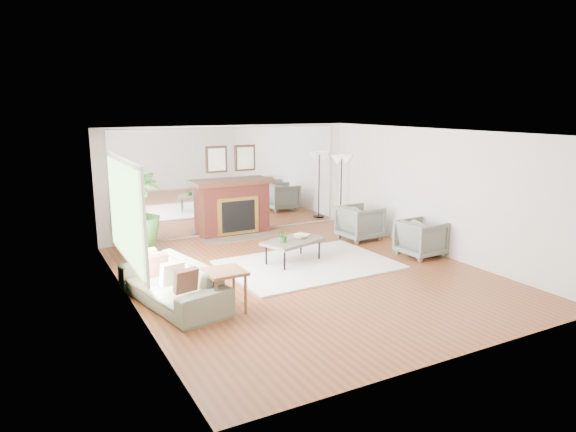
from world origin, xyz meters
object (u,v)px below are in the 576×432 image
sofa (172,283)px  armchair_front (421,238)px  fireplace (235,207)px  floor_lamp (342,165)px  side_table (225,277)px  armchair_back (360,222)px  coffee_table (293,242)px  potted_ficus (138,213)px

sofa → armchair_front: armchair_front is taller
fireplace → floor_lamp: size_ratio=1.17×
sofa → floor_lamp: bearing=109.3°
fireplace → side_table: bearing=-114.2°
armchair_back → side_table: armchair_back is taller
coffee_table → potted_ficus: size_ratio=0.73×
potted_ficus → side_table: bearing=-79.8°
potted_ficus → floor_lamp: bearing=8.4°
fireplace → sofa: (-2.45, -3.47, -0.35)m
sofa → floor_lamp: floor_lamp is taller
fireplace → armchair_back: fireplace is taller
coffee_table → armchair_front: bearing=-17.2°
armchair_front → side_table: armchair_front is taller
armchair_front → armchair_back: bearing=6.8°
armchair_back → side_table: 4.85m
sofa → armchair_back: bearing=98.4°
armchair_front → coffee_table: bearing=69.5°
fireplace → armchair_back: (2.31, -1.69, -0.28)m
armchair_back → coffee_table: bearing=108.8°
armchair_back → floor_lamp: floor_lamp is taller
fireplace → armchair_front: fireplace is taller
sofa → potted_ficus: potted_ficus is taller
fireplace → coffee_table: (0.12, -2.57, -0.24)m
coffee_table → armchair_front: 2.59m
side_table → potted_ficus: bearing=100.2°
fireplace → coffee_table: fireplace is taller
coffee_table → armchair_back: size_ratio=1.54×
floor_lamp → fireplace: bearing=173.0°
potted_ficus → floor_lamp: 5.20m
potted_ficus → fireplace: bearing=24.3°
coffee_table → potted_ficus: potted_ficus is taller
sofa → armchair_back: (4.76, 1.78, 0.07)m
side_table → floor_lamp: 6.03m
coffee_table → armchair_back: 2.35m
coffee_table → armchair_front: armchair_front is taller
floor_lamp → potted_ficus: bearing=-171.6°
armchair_back → armchair_front: bearing=-173.0°
side_table → potted_ficus: size_ratio=0.36×
armchair_back → side_table: size_ratio=1.33×
coffee_table → sofa: size_ratio=0.61×
armchair_back → armchair_front: 1.67m
armchair_back → potted_ficus: (-4.73, 0.60, 0.56)m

